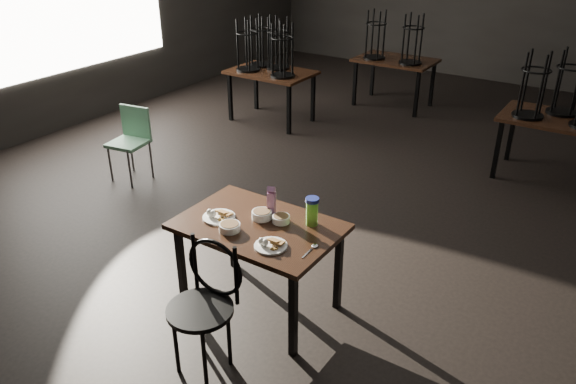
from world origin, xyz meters
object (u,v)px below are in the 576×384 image
Objects in this scene: water_bottle at (312,211)px; school_chair at (131,137)px; bentwood_chair at (206,297)px; main_table at (259,233)px; juice_carton at (271,202)px.

water_bottle is 3.14m from school_chair.
bentwood_chair reaches higher than school_chair.
main_table is 0.44m from water_bottle.
bentwood_chair is (0.08, -0.70, -0.11)m from main_table.
main_table is 2.88m from school_chair.
main_table is at bearing 92.19° from bentwood_chair.
bentwood_chair is at bearing -83.64° from main_table.
water_bottle is at bearing 6.78° from juice_carton.
water_bottle is 1.00m from bentwood_chair.
main_table is 0.26m from juice_carton.
bentwood_chair reaches higher than main_table.
school_chair reaches higher than main_table.
water_bottle reaches higher than school_chair.
bentwood_chair is at bearing -43.50° from school_chair.
main_table is 5.47× the size of water_bottle.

